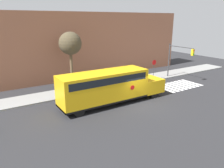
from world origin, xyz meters
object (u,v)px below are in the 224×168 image
at_px(school_bus, 109,86).
at_px(tree_near_sidewalk, 70,44).
at_px(stop_sign, 154,67).
at_px(traffic_light, 177,56).

height_order(school_bus, tree_near_sidewalk, tree_near_sidewalk).
distance_m(school_bus, stop_sign, 9.95).
relative_size(school_bus, stop_sign, 3.91).
distance_m(school_bus, tree_near_sidewalk, 8.08).
relative_size(school_bus, tree_near_sidewalk, 1.69).
height_order(school_bus, traffic_light, traffic_light).
distance_m(school_bus, traffic_light, 12.56).
xyz_separation_m(school_bus, tree_near_sidewalk, (-0.70, 7.36, 3.25)).
bearing_deg(school_bus, stop_sign, 22.74).
distance_m(stop_sign, traffic_light, 3.47).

